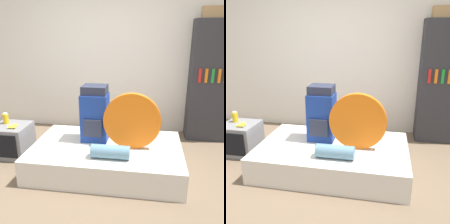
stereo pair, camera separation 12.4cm
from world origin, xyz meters
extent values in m
plane|color=brown|center=(0.00, 0.00, 0.00)|extent=(16.00, 16.00, 0.00)
cube|color=white|center=(0.00, 1.93, 1.30)|extent=(8.00, 0.05, 2.60)
cube|color=silver|center=(0.18, 0.46, 0.16)|extent=(1.90, 1.19, 0.33)
cube|color=navy|center=(-0.01, 0.62, 0.64)|extent=(0.34, 0.29, 0.63)
cube|color=#282D42|center=(-0.01, 0.64, 1.01)|extent=(0.32, 0.27, 0.11)
cube|color=#282D42|center=(-0.01, 0.46, 0.55)|extent=(0.24, 0.03, 0.23)
cylinder|color=orange|center=(0.49, 0.44, 0.68)|extent=(0.70, 0.07, 0.70)
cylinder|color=#5B849E|center=(0.28, 0.12, 0.41)|extent=(0.44, 0.16, 0.16)
cube|color=gray|center=(-1.24, 0.64, 0.23)|extent=(0.49, 0.48, 0.45)
cube|color=black|center=(-1.24, 0.39, 0.24)|extent=(0.40, 0.02, 0.32)
cylinder|color=gold|center=(-1.35, 0.70, 0.52)|extent=(0.08, 0.08, 0.14)
cylinder|color=white|center=(-1.35, 0.70, 0.60)|extent=(0.06, 0.06, 0.02)
ellipsoid|color=yellow|center=(-1.18, 0.58, 0.47)|extent=(0.09, 0.17, 0.04)
ellipsoid|color=yellow|center=(-1.17, 0.58, 0.47)|extent=(0.05, 0.17, 0.04)
ellipsoid|color=yellow|center=(-1.15, 0.58, 0.47)|extent=(0.05, 0.17, 0.04)
ellipsoid|color=yellow|center=(-1.13, 0.58, 0.47)|extent=(0.09, 0.17, 0.04)
cube|color=#2D2D33|center=(1.67, 1.69, 0.95)|extent=(0.70, 0.35, 1.91)
cube|color=red|center=(1.43, 1.51, 1.08)|extent=(0.04, 0.02, 0.21)
cube|color=orange|center=(1.53, 1.51, 1.08)|extent=(0.04, 0.02, 0.21)
cube|color=#1E8E38|center=(1.62, 1.51, 1.08)|extent=(0.04, 0.02, 0.21)
cube|color=orange|center=(1.72, 1.51, 1.08)|extent=(0.04, 0.02, 0.21)
cube|color=#A88456|center=(1.59, 1.68, 1.99)|extent=(0.38, 0.20, 0.17)
camera|label=1|loc=(0.68, -2.42, 1.72)|focal=40.00mm
camera|label=2|loc=(0.81, -2.40, 1.72)|focal=40.00mm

